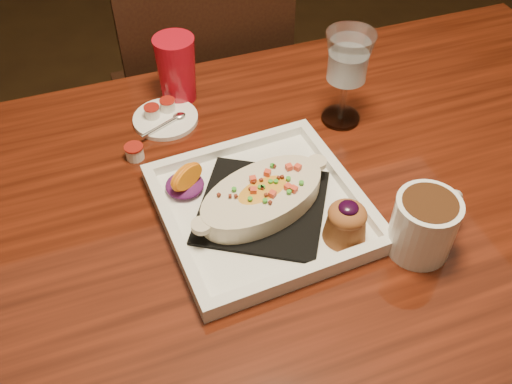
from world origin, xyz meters
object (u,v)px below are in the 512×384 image
object	(u,v)px
plate	(268,204)
saucer	(164,117)
coffee_mug	(425,223)
table	(294,236)
goblet	(348,62)
red_tumbler	(177,69)
chair_far	(203,102)

from	to	relation	value
plate	saucer	bearing A→B (deg)	105.22
plate	coffee_mug	world-z (taller)	coffee_mug
table	goblet	xyz separation A→B (m)	(0.16, 0.17, 0.23)
table	red_tumbler	xyz separation A→B (m)	(-0.11, 0.34, 0.16)
plate	coffee_mug	distance (m)	0.24
plate	saucer	size ratio (longest dim) A/B	2.69
table	plate	distance (m)	0.14
plate	red_tumbler	xyz separation A→B (m)	(-0.05, 0.36, 0.04)
goblet	saucer	bearing A→B (deg)	160.83
saucer	red_tumbler	distance (m)	0.10
coffee_mug	goblet	size ratio (longest dim) A/B	0.72
chair_far	coffee_mug	distance (m)	0.85
plate	coffee_mug	size ratio (longest dim) A/B	2.50
chair_far	plate	size ratio (longest dim) A/B	2.76
table	red_tumbler	world-z (taller)	red_tumbler
table	chair_far	xyz separation A→B (m)	(-0.00, 0.63, -0.15)
plate	red_tumbler	size ratio (longest dim) A/B	2.53
chair_far	plate	distance (m)	0.70
saucer	red_tumbler	xyz separation A→B (m)	(0.05, 0.06, 0.06)
table	chair_far	world-z (taller)	chair_far
goblet	saucer	world-z (taller)	goblet
coffee_mug	saucer	bearing A→B (deg)	105.75
chair_far	saucer	bearing A→B (deg)	65.25
chair_far	coffee_mug	size ratio (longest dim) A/B	6.91
chair_far	goblet	size ratio (longest dim) A/B	5.01
plate	goblet	world-z (taller)	goblet
table	chair_far	distance (m)	0.65
chair_far	plate	xyz separation A→B (m)	(-0.06, -0.65, 0.27)
saucer	red_tumbler	bearing A→B (deg)	53.59
table	red_tumbler	bearing A→B (deg)	108.24
table	plate	bearing A→B (deg)	-164.14
plate	saucer	world-z (taller)	plate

